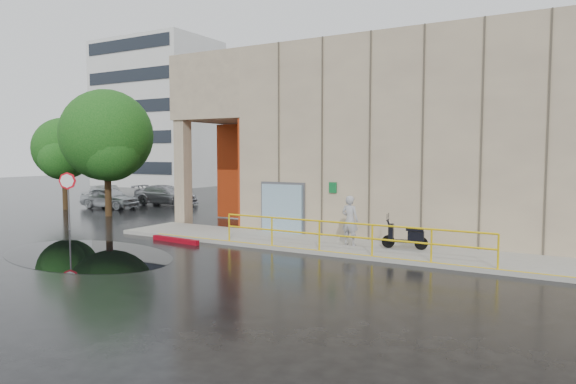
{
  "coord_description": "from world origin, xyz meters",
  "views": [
    {
      "loc": [
        10.99,
        -12.39,
        3.46
      ],
      "look_at": [
        2.15,
        3.0,
        2.11
      ],
      "focal_mm": 32.0,
      "sensor_mm": 36.0,
      "label": 1
    }
  ],
  "objects_px": {
    "person": "(350,220)",
    "car_a": "(110,198)",
    "red_curb": "(175,240)",
    "tree_near": "(107,139)",
    "stop_sign": "(68,188)",
    "car_b": "(107,195)",
    "car_c": "(166,195)",
    "tree_far": "(63,151)",
    "scooter": "(405,229)"
  },
  "relations": [
    {
      "from": "person",
      "to": "car_a",
      "type": "relative_size",
      "value": 0.46
    },
    {
      "from": "red_curb",
      "to": "tree_near",
      "type": "distance_m",
      "value": 10.63
    },
    {
      "from": "stop_sign",
      "to": "red_curb",
      "type": "relative_size",
      "value": 1.09
    },
    {
      "from": "person",
      "to": "red_curb",
      "type": "xyz_separation_m",
      "value": [
        -6.44,
        -2.02,
        -0.96
      ]
    },
    {
      "from": "stop_sign",
      "to": "car_b",
      "type": "bearing_deg",
      "value": 124.15
    },
    {
      "from": "person",
      "to": "car_b",
      "type": "relative_size",
      "value": 0.46
    },
    {
      "from": "car_b",
      "to": "red_curb",
      "type": "bearing_deg",
      "value": -96.45
    },
    {
      "from": "person",
      "to": "car_c",
      "type": "bearing_deg",
      "value": -19.9
    },
    {
      "from": "car_a",
      "to": "tree_far",
      "type": "xyz_separation_m",
      "value": [
        -1.64,
        -1.98,
        2.91
      ]
    },
    {
      "from": "scooter",
      "to": "tree_near",
      "type": "bearing_deg",
      "value": 162.36
    },
    {
      "from": "red_curb",
      "to": "tree_near",
      "type": "height_order",
      "value": "tree_near"
    },
    {
      "from": "red_curb",
      "to": "tree_far",
      "type": "relative_size",
      "value": 0.43
    },
    {
      "from": "person",
      "to": "car_b",
      "type": "bearing_deg",
      "value": -10.65
    },
    {
      "from": "red_curb",
      "to": "car_b",
      "type": "distance_m",
      "value": 16.23
    },
    {
      "from": "scooter",
      "to": "car_a",
      "type": "xyz_separation_m",
      "value": [
        -20.38,
        4.92,
        -0.18
      ]
    },
    {
      "from": "car_a",
      "to": "car_c",
      "type": "distance_m",
      "value": 3.77
    },
    {
      "from": "tree_far",
      "to": "stop_sign",
      "type": "bearing_deg",
      "value": -35.67
    },
    {
      "from": "person",
      "to": "car_b",
      "type": "height_order",
      "value": "person"
    },
    {
      "from": "scooter",
      "to": "car_c",
      "type": "distance_m",
      "value": 20.73
    },
    {
      "from": "tree_far",
      "to": "car_c",
      "type": "bearing_deg",
      "value": 60.63
    },
    {
      "from": "person",
      "to": "tree_near",
      "type": "distance_m",
      "value": 15.7
    },
    {
      "from": "red_curb",
      "to": "tree_near",
      "type": "xyz_separation_m",
      "value": [
        -8.75,
        4.39,
        4.13
      ]
    },
    {
      "from": "scooter",
      "to": "car_a",
      "type": "bearing_deg",
      "value": 155.67
    },
    {
      "from": "scooter",
      "to": "tree_near",
      "type": "distance_m",
      "value": 17.58
    },
    {
      "from": "car_c",
      "to": "tree_far",
      "type": "bearing_deg",
      "value": 141.72
    },
    {
      "from": "red_curb",
      "to": "car_c",
      "type": "relative_size",
      "value": 0.54
    },
    {
      "from": "stop_sign",
      "to": "tree_near",
      "type": "xyz_separation_m",
      "value": [
        -2.38,
        4.35,
        2.32
      ]
    },
    {
      "from": "person",
      "to": "car_c",
      "type": "xyz_separation_m",
      "value": [
        -17.01,
        8.72,
        -0.4
      ]
    },
    {
      "from": "car_b",
      "to": "car_c",
      "type": "distance_m",
      "value": 3.9
    },
    {
      "from": "scooter",
      "to": "car_b",
      "type": "xyz_separation_m",
      "value": [
        -22.17,
        6.22,
        -0.19
      ]
    },
    {
      "from": "person",
      "to": "car_a",
      "type": "distance_m",
      "value": 19.17
    },
    {
      "from": "red_curb",
      "to": "car_c",
      "type": "xyz_separation_m",
      "value": [
        -10.57,
        10.73,
        0.56
      ]
    },
    {
      "from": "car_b",
      "to": "tree_near",
      "type": "xyz_separation_m",
      "value": [
        5.04,
        -4.15,
        3.57
      ]
    },
    {
      "from": "car_a",
      "to": "tree_near",
      "type": "relative_size",
      "value": 0.57
    },
    {
      "from": "car_a",
      "to": "tree_near",
      "type": "bearing_deg",
      "value": -135.13
    },
    {
      "from": "red_curb",
      "to": "car_c",
      "type": "bearing_deg",
      "value": 134.55
    },
    {
      "from": "tree_far",
      "to": "red_curb",
      "type": "bearing_deg",
      "value": -21.11
    },
    {
      "from": "red_curb",
      "to": "person",
      "type": "bearing_deg",
      "value": 17.38
    },
    {
      "from": "car_c",
      "to": "tree_far",
      "type": "xyz_separation_m",
      "value": [
        -3.08,
        -5.47,
        2.93
      ]
    },
    {
      "from": "stop_sign",
      "to": "red_curb",
      "type": "height_order",
      "value": "stop_sign"
    },
    {
      "from": "car_a",
      "to": "person",
      "type": "bearing_deg",
      "value": -109.68
    },
    {
      "from": "stop_sign",
      "to": "red_curb",
      "type": "bearing_deg",
      "value": -7.41
    },
    {
      "from": "car_b",
      "to": "car_a",
      "type": "bearing_deg",
      "value": -100.56
    },
    {
      "from": "scooter",
      "to": "stop_sign",
      "type": "bearing_deg",
      "value": 178.04
    },
    {
      "from": "stop_sign",
      "to": "car_b",
      "type": "distance_m",
      "value": 11.35
    },
    {
      "from": "stop_sign",
      "to": "car_a",
      "type": "relative_size",
      "value": 0.67
    },
    {
      "from": "person",
      "to": "stop_sign",
      "type": "height_order",
      "value": "stop_sign"
    },
    {
      "from": "scooter",
      "to": "car_c",
      "type": "relative_size",
      "value": 0.36
    },
    {
      "from": "scooter",
      "to": "car_a",
      "type": "distance_m",
      "value": 20.97
    },
    {
      "from": "person",
      "to": "scooter",
      "type": "relative_size",
      "value": 1.13
    }
  ]
}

